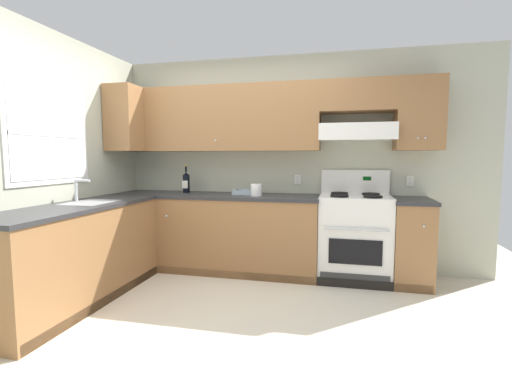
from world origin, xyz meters
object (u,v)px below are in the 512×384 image
bowl (247,193)px  paper_towel_roll (256,190)px  stove (354,236)px  wine_bottle (186,182)px

bowl → paper_towel_roll: size_ratio=2.22×
bowl → paper_towel_roll: bearing=-47.3°
stove → paper_towel_roll: 1.20m
stove → wine_bottle: wine_bottle is taller
wine_bottle → paper_towel_roll: bearing=-11.4°
stove → wine_bottle: 2.10m
wine_bottle → stove: bearing=-2.9°
wine_bottle → paper_towel_roll: 0.96m
bowl → stove: bearing=-3.5°
wine_bottle → bowl: bearing=-1.9°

